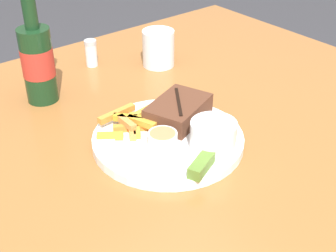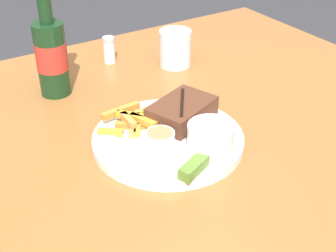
{
  "view_description": "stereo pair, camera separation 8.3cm",
  "coord_description": "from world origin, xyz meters",
  "px_view_note": "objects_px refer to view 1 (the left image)",
  "views": [
    {
      "loc": [
        -0.44,
        -0.55,
        1.26
      ],
      "look_at": [
        0.0,
        0.0,
        0.82
      ],
      "focal_mm": 50.0,
      "sensor_mm": 36.0,
      "label": 1
    },
    {
      "loc": [
        -0.38,
        -0.6,
        1.26
      ],
      "look_at": [
        0.0,
        0.0,
        0.82
      ],
      "focal_mm": 50.0,
      "sensor_mm": 36.0,
      "label": 2
    }
  ],
  "objects_px": {
    "steak_portion": "(178,110)",
    "fork_utensil": "(128,137)",
    "dinner_plate": "(168,139)",
    "dipping_sauce_cup": "(163,140)",
    "beer_bottle": "(38,60)",
    "pickle_spear": "(203,163)",
    "coleslaw_cup": "(213,134)",
    "knife_utensil": "(163,125)",
    "salt_shaker": "(91,53)",
    "drinking_glass": "(158,48)"
  },
  "relations": [
    {
      "from": "steak_portion",
      "to": "fork_utensil",
      "type": "relative_size",
      "value": 1.22
    },
    {
      "from": "knife_utensil",
      "to": "drinking_glass",
      "type": "xyz_separation_m",
      "value": [
        0.19,
        0.25,
        0.02
      ]
    },
    {
      "from": "beer_bottle",
      "to": "steak_portion",
      "type": "bearing_deg",
      "value": -60.16
    },
    {
      "from": "dipping_sauce_cup",
      "to": "drinking_glass",
      "type": "height_order",
      "value": "drinking_glass"
    },
    {
      "from": "dinner_plate",
      "to": "beer_bottle",
      "type": "xyz_separation_m",
      "value": [
        -0.1,
        0.3,
        0.08
      ]
    },
    {
      "from": "dipping_sauce_cup",
      "to": "beer_bottle",
      "type": "distance_m",
      "value": 0.33
    },
    {
      "from": "dipping_sauce_cup",
      "to": "pickle_spear",
      "type": "relative_size",
      "value": 0.65
    },
    {
      "from": "coleslaw_cup",
      "to": "pickle_spear",
      "type": "relative_size",
      "value": 1.02
    },
    {
      "from": "pickle_spear",
      "to": "salt_shaker",
      "type": "height_order",
      "value": "salt_shaker"
    },
    {
      "from": "dinner_plate",
      "to": "pickle_spear",
      "type": "bearing_deg",
      "value": -98.46
    },
    {
      "from": "salt_shaker",
      "to": "steak_portion",
      "type": "bearing_deg",
      "value": -92.99
    },
    {
      "from": "dinner_plate",
      "to": "steak_portion",
      "type": "bearing_deg",
      "value": 32.05
    },
    {
      "from": "coleslaw_cup",
      "to": "beer_bottle",
      "type": "xyz_separation_m",
      "value": [
        -0.13,
        0.38,
        0.04
      ]
    },
    {
      "from": "steak_portion",
      "to": "drinking_glass",
      "type": "distance_m",
      "value": 0.29
    },
    {
      "from": "dinner_plate",
      "to": "fork_utensil",
      "type": "distance_m",
      "value": 0.07
    },
    {
      "from": "dipping_sauce_cup",
      "to": "dinner_plate",
      "type": "bearing_deg",
      "value": 37.45
    },
    {
      "from": "dipping_sauce_cup",
      "to": "drinking_glass",
      "type": "bearing_deg",
      "value": 53.05
    },
    {
      "from": "fork_utensil",
      "to": "knife_utensil",
      "type": "bearing_deg",
      "value": 25.36
    },
    {
      "from": "fork_utensil",
      "to": "salt_shaker",
      "type": "xyz_separation_m",
      "value": [
        0.13,
        0.34,
        0.01
      ]
    },
    {
      "from": "knife_utensil",
      "to": "steak_portion",
      "type": "bearing_deg",
      "value": -46.49
    },
    {
      "from": "dinner_plate",
      "to": "knife_utensil",
      "type": "height_order",
      "value": "knife_utensil"
    },
    {
      "from": "coleslaw_cup",
      "to": "beer_bottle",
      "type": "bearing_deg",
      "value": 109.63
    },
    {
      "from": "dinner_plate",
      "to": "knife_utensil",
      "type": "xyz_separation_m",
      "value": [
        0.01,
        0.03,
        0.01
      ]
    },
    {
      "from": "dinner_plate",
      "to": "pickle_spear",
      "type": "distance_m",
      "value": 0.11
    },
    {
      "from": "steak_portion",
      "to": "pickle_spear",
      "type": "bearing_deg",
      "value": -115.37
    },
    {
      "from": "beer_bottle",
      "to": "drinking_glass",
      "type": "distance_m",
      "value": 0.3
    },
    {
      "from": "beer_bottle",
      "to": "salt_shaker",
      "type": "xyz_separation_m",
      "value": [
        0.17,
        0.08,
        -0.06
      ]
    },
    {
      "from": "coleslaw_cup",
      "to": "drinking_glass",
      "type": "height_order",
      "value": "drinking_glass"
    },
    {
      "from": "dinner_plate",
      "to": "knife_utensil",
      "type": "relative_size",
      "value": 1.99
    },
    {
      "from": "dinner_plate",
      "to": "salt_shaker",
      "type": "bearing_deg",
      "value": 79.6
    },
    {
      "from": "pickle_spear",
      "to": "drinking_glass",
      "type": "xyz_separation_m",
      "value": [
        0.21,
        0.39,
        0.02
      ]
    },
    {
      "from": "pickle_spear",
      "to": "fork_utensil",
      "type": "relative_size",
      "value": 0.66
    },
    {
      "from": "dinner_plate",
      "to": "beer_bottle",
      "type": "distance_m",
      "value": 0.32
    },
    {
      "from": "steak_portion",
      "to": "salt_shaker",
      "type": "xyz_separation_m",
      "value": [
        0.02,
        0.35,
        -0.0
      ]
    },
    {
      "from": "dinner_plate",
      "to": "steak_portion",
      "type": "distance_m",
      "value": 0.07
    },
    {
      "from": "fork_utensil",
      "to": "coleslaw_cup",
      "type": "bearing_deg",
      "value": -19.19
    },
    {
      "from": "steak_portion",
      "to": "coleslaw_cup",
      "type": "xyz_separation_m",
      "value": [
        -0.02,
        -0.11,
        0.01
      ]
    },
    {
      "from": "salt_shaker",
      "to": "drinking_glass",
      "type": "bearing_deg",
      "value": -37.95
    },
    {
      "from": "dinner_plate",
      "to": "knife_utensil",
      "type": "bearing_deg",
      "value": 68.17
    },
    {
      "from": "dinner_plate",
      "to": "salt_shaker",
      "type": "xyz_separation_m",
      "value": [
        0.07,
        0.38,
        0.02
      ]
    },
    {
      "from": "steak_portion",
      "to": "pickle_spear",
      "type": "relative_size",
      "value": 1.86
    },
    {
      "from": "steak_portion",
      "to": "pickle_spear",
      "type": "distance_m",
      "value": 0.16
    },
    {
      "from": "knife_utensil",
      "to": "salt_shaker",
      "type": "relative_size",
      "value": 2.13
    },
    {
      "from": "steak_portion",
      "to": "fork_utensil",
      "type": "height_order",
      "value": "steak_portion"
    },
    {
      "from": "coleslaw_cup",
      "to": "salt_shaker",
      "type": "distance_m",
      "value": 0.46
    },
    {
      "from": "dinner_plate",
      "to": "steak_portion",
      "type": "relative_size",
      "value": 1.88
    },
    {
      "from": "dipping_sauce_cup",
      "to": "pickle_spear",
      "type": "xyz_separation_m",
      "value": [
        0.01,
        -0.09,
        -0.01
      ]
    },
    {
      "from": "dipping_sauce_cup",
      "to": "drinking_glass",
      "type": "distance_m",
      "value": 0.38
    },
    {
      "from": "steak_portion",
      "to": "pickle_spear",
      "type": "height_order",
      "value": "steak_portion"
    },
    {
      "from": "pickle_spear",
      "to": "drinking_glass",
      "type": "height_order",
      "value": "drinking_glass"
    }
  ]
}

